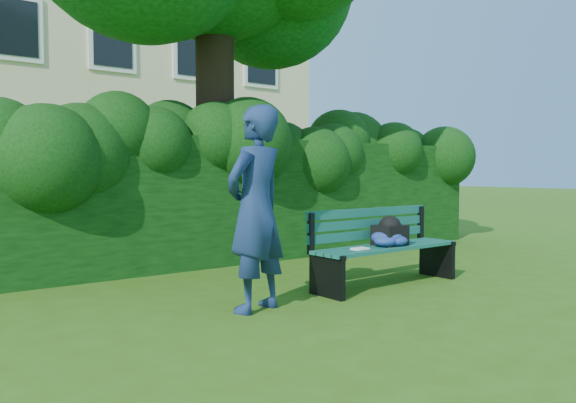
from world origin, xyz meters
TOP-DOWN VIEW (x-y plane):
  - ground at (0.00, 0.00)m, footprint 80.00×80.00m
  - apartment_building at (-0.00, 13.99)m, footprint 16.00×8.08m
  - hedge at (0.00, 2.20)m, footprint 10.00×1.00m
  - park_bench at (0.59, -0.48)m, footprint 1.99×0.61m
  - man_reading at (-1.27, -0.58)m, footprint 0.81×0.65m

SIDE VIEW (x-z plane):
  - ground at x=0.00m, z-range 0.00..0.00m
  - park_bench at x=0.59m, z-range 0.06..0.95m
  - hedge at x=0.00m, z-range 0.00..1.80m
  - man_reading at x=-1.27m, z-range 0.00..1.94m
  - apartment_building at x=0.00m, z-range 0.00..12.00m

